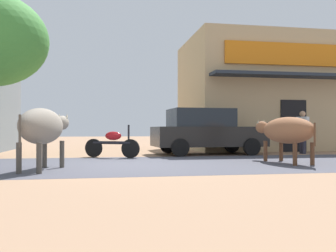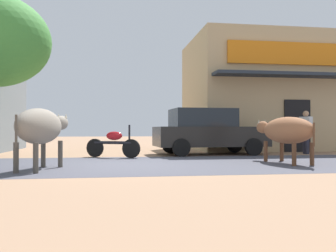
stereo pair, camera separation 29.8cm
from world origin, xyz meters
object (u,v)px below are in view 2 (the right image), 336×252
object	(u,v)px
cow_near_brown	(41,127)
pedestrian_by_shop	(306,129)
parked_motorcycle	(114,143)
parked_hatchback_car	(208,131)
cow_far_dark	(286,131)

from	to	relation	value
cow_near_brown	pedestrian_by_shop	xyz separation A→B (m)	(8.64, 4.18, -0.03)
cow_near_brown	parked_motorcycle	bearing A→B (deg)	64.73
parked_hatchback_car	cow_far_dark	size ratio (longest dim) A/B	1.48
cow_near_brown	pedestrian_by_shop	bearing A→B (deg)	25.79
parked_hatchback_car	cow_far_dark	xyz separation A→B (m)	(1.18, -3.76, 0.03)
parked_hatchback_car	cow_near_brown	distance (m)	6.72
pedestrian_by_shop	cow_far_dark	bearing A→B (deg)	-125.46
cow_far_dark	pedestrian_by_shop	bearing A→B (deg)	54.54
cow_near_brown	pedestrian_by_shop	distance (m)	9.60
parked_motorcycle	cow_far_dark	distance (m)	5.33
cow_near_brown	parked_hatchback_car	bearing A→B (deg)	41.82
parked_hatchback_car	pedestrian_by_shop	bearing A→B (deg)	-4.76
parked_hatchback_car	parked_motorcycle	size ratio (longest dim) A/B	2.35
parked_motorcycle	cow_near_brown	size ratio (longest dim) A/B	0.67
parked_motorcycle	pedestrian_by_shop	distance (m)	7.06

